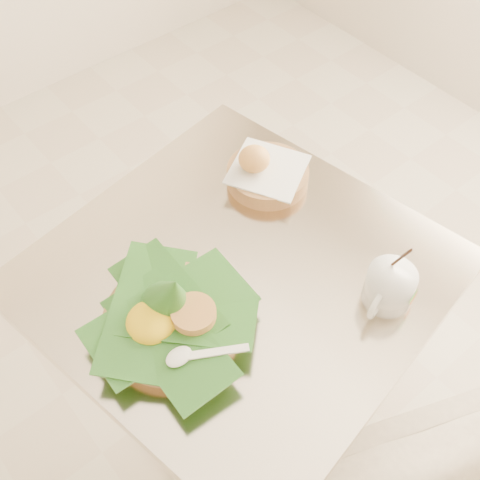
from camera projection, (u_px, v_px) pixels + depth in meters
floor at (215, 464)px, 1.66m from camera, size 3.60×3.60×0.00m
cafe_table at (239, 329)px, 1.32m from camera, size 0.81×0.81×0.75m
rice_basket at (170, 316)px, 1.04m from camera, size 0.29×0.29×0.15m
bread_basket at (265, 172)px, 1.27m from camera, size 0.20×0.20×0.09m
coffee_mug at (389, 287)px, 1.07m from camera, size 0.12×0.09×0.15m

